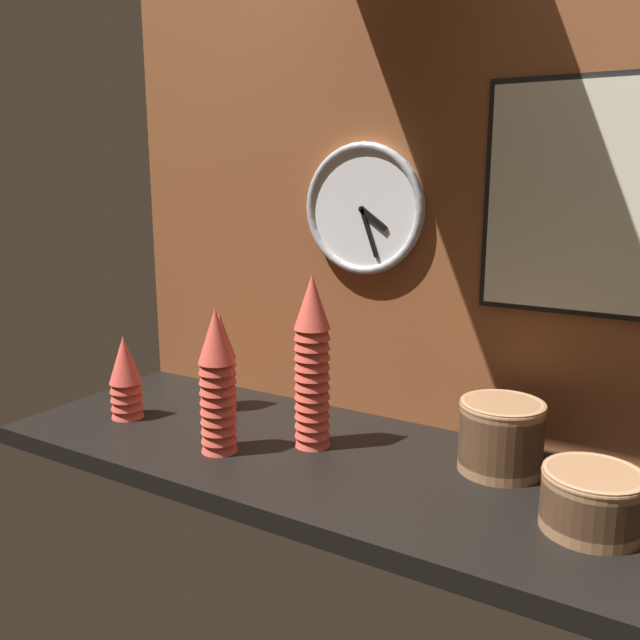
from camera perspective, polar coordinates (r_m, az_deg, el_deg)
ground_plane at (r=1.45m, az=3.13°, el=-12.28°), size 1.60×0.56×0.04m
wall_tiled_back at (r=1.56m, az=8.05°, el=10.11°), size 1.60×0.03×1.05m
cup_stack_center_left at (r=1.44m, az=-8.64°, el=-5.10°), size 0.08×0.08×0.31m
cup_stack_far_left at (r=1.70m, az=-16.07°, el=-4.63°), size 0.08×0.08×0.20m
cup_stack_center at (r=1.44m, az=-0.66°, el=-3.57°), size 0.08×0.08×0.38m
cup_stack_left at (r=1.71m, az=-8.38°, el=-3.40°), size 0.08×0.08×0.25m
bowl_stack_right at (r=1.40m, az=15.00°, el=-9.31°), size 0.17×0.17×0.14m
bowl_stack_far_right at (r=1.24m, az=21.95°, el=-13.78°), size 0.17×0.17×0.10m
wall_clock at (r=1.58m, az=3.69°, el=9.30°), size 0.30×0.03×0.30m
menu_board at (r=1.42m, az=23.44°, el=9.35°), size 0.50×0.01×0.47m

